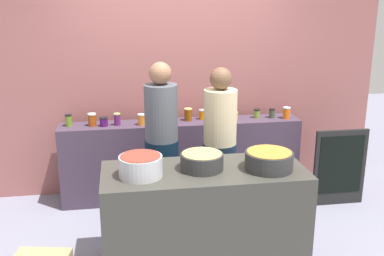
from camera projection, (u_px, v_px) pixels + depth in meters
ground at (198, 245)px, 4.31m from camera, size 12.00×12.00×0.00m
storefront_wall at (177, 64)px, 5.26m from camera, size 4.80×0.12×3.00m
display_shelf at (182, 160)px, 5.23m from camera, size 2.70×0.36×0.90m
prep_table at (204, 217)px, 3.90m from camera, size 1.70×0.70×0.88m
preserve_jar_0 at (69, 120)px, 4.91m from camera, size 0.07×0.07×0.13m
preserve_jar_1 at (92, 120)px, 4.92m from camera, size 0.09×0.09×0.14m
preserve_jar_2 at (104, 122)px, 4.92m from camera, size 0.09×0.09×0.10m
preserve_jar_3 at (117, 119)px, 4.95m from camera, size 0.07×0.07×0.13m
preserve_jar_4 at (141, 120)px, 4.95m from camera, size 0.08×0.08×0.12m
preserve_jar_5 at (172, 117)px, 5.04m from camera, size 0.09×0.09×0.12m
preserve_jar_6 at (188, 114)px, 5.13m from camera, size 0.09×0.09×0.14m
preserve_jar_7 at (202, 114)px, 5.18m from camera, size 0.08×0.08×0.11m
preserve_jar_8 at (225, 115)px, 5.10m from camera, size 0.07×0.07×0.14m
preserve_jar_9 at (234, 116)px, 5.14m from camera, size 0.09×0.09×0.10m
preserve_jar_10 at (257, 113)px, 5.24m from camera, size 0.07×0.07×0.10m
preserve_jar_11 at (272, 113)px, 5.25m from camera, size 0.07×0.07×0.11m
preserve_jar_12 at (287, 113)px, 5.21m from camera, size 0.09×0.09×0.13m
cooking_pot_left at (141, 166)px, 3.62m from camera, size 0.35×0.35×0.17m
cooking_pot_center at (202, 161)px, 3.77m from camera, size 0.36×0.36×0.14m
cooking_pot_right at (269, 160)px, 3.77m from camera, size 0.40×0.40×0.15m
cook_with_tongs at (162, 153)px, 4.51m from camera, size 0.34×0.34×1.67m
cook_in_cap at (220, 156)px, 4.51m from camera, size 0.33×0.33×1.62m
chalkboard_sign at (340, 167)px, 5.03m from camera, size 0.60×0.05×0.87m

